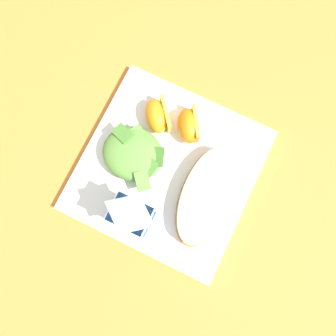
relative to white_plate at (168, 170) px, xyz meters
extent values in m
plane|color=#C67A33|center=(0.00, 0.00, -0.01)|extent=(3.00, 3.00, 0.00)
cube|color=white|center=(0.00, 0.00, 0.00)|extent=(0.28, 0.28, 0.02)
ellipsoid|color=#A87038|center=(-0.07, 0.02, 0.02)|extent=(0.09, 0.18, 0.03)
ellipsoid|color=maroon|center=(-0.07, 0.02, 0.03)|extent=(0.08, 0.16, 0.01)
ellipsoid|color=beige|center=(-0.07, 0.02, 0.04)|extent=(0.09, 0.17, 0.01)
ellipsoid|color=#5B8E3D|center=(0.06, 0.01, 0.03)|extent=(0.10, 0.09, 0.04)
cube|color=#4C8433|center=(0.03, 0.02, 0.04)|extent=(0.03, 0.04, 0.01)
cube|color=#5B8E3D|center=(0.07, -0.02, 0.04)|extent=(0.03, 0.04, 0.01)
cube|color=#5B8E3D|center=(0.03, 0.04, 0.04)|extent=(0.04, 0.04, 0.02)
cube|color=#3D7028|center=(0.02, -0.01, 0.04)|extent=(0.03, 0.04, 0.01)
cube|color=#4C8433|center=(0.09, -0.01, 0.05)|extent=(0.04, 0.03, 0.01)
cube|color=#23569E|center=(0.01, 0.10, 0.05)|extent=(0.06, 0.04, 0.09)
cube|color=white|center=(0.01, 0.10, 0.08)|extent=(0.06, 0.05, 0.03)
pyramid|color=white|center=(0.01, 0.10, 0.11)|extent=(0.06, 0.04, 0.02)
ellipsoid|color=orange|center=(0.00, -0.08, 0.03)|extent=(0.06, 0.07, 0.04)
cube|color=gold|center=(-0.01, -0.09, 0.03)|extent=(0.04, 0.05, 0.03)
ellipsoid|color=orange|center=(0.06, -0.07, 0.03)|extent=(0.07, 0.07, 0.04)
cube|color=gold|center=(0.04, -0.08, 0.03)|extent=(0.04, 0.05, 0.03)
camera|label=1|loc=(-0.05, 0.10, 0.61)|focal=39.19mm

